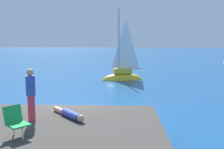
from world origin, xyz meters
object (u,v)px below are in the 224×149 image
at_px(person_sunbather, 69,114).
at_px(person_standing, 31,93).
at_px(beach_chair, 16,120).
at_px(sailboat_near, 123,76).

relative_size(person_sunbather, person_standing, 0.88).
bearing_deg(beach_chair, person_standing, 132.55).
height_order(sailboat_near, person_sunbather, sailboat_near).
xyz_separation_m(person_sunbather, person_standing, (-1.09, -0.40, 0.75)).
height_order(sailboat_near, beach_chair, sailboat_near).
height_order(person_sunbather, person_standing, person_standing).
bearing_deg(person_sunbather, person_standing, 69.44).
bearing_deg(person_sunbather, sailboat_near, -47.88).
distance_m(sailboat_near, beach_chair, 16.08).
height_order(person_sunbather, beach_chair, beach_chair).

